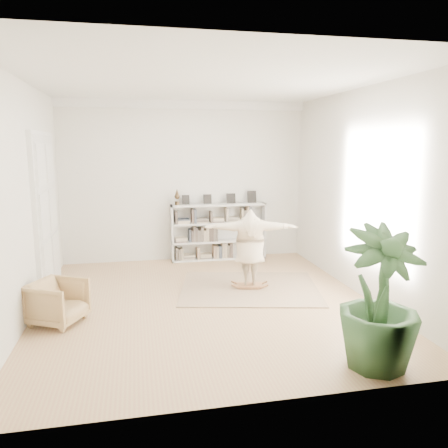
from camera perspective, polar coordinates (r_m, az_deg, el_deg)
The scene contains 9 objects.
floor at distance 7.51m, azimuth -2.32°, elevation -10.20°, with size 6.00×6.00×0.00m, color tan.
room_shell at distance 9.99m, azimuth -5.27°, elevation 15.29°, with size 6.00×6.00×6.00m.
doors at distance 8.49m, azimuth -22.20°, elevation 1.21°, with size 0.09×1.78×2.92m.
bookshelf at distance 10.13m, azimuth -0.75°, elevation -1.07°, with size 2.20×0.35×1.64m.
armchair at distance 7.02m, azimuth -20.89°, elevation -9.51°, with size 0.70×0.72×0.65m, color tan.
rug at distance 8.20m, azimuth 3.35°, elevation -8.35°, with size 2.50×2.00×0.02m, color tan.
rocker_board at distance 8.18m, azimuth 3.35°, elevation -7.99°, with size 0.51×0.37×0.10m.
person at distance 7.98m, azimuth 3.41°, elevation -2.82°, with size 1.73×0.47×1.40m, color beige.
houseplant at distance 5.48m, azimuth 19.65°, elevation -9.16°, with size 0.96×0.96×1.71m, color #294B25.
Camera 1 is at (-1.11, -6.95, 2.61)m, focal length 35.00 mm.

